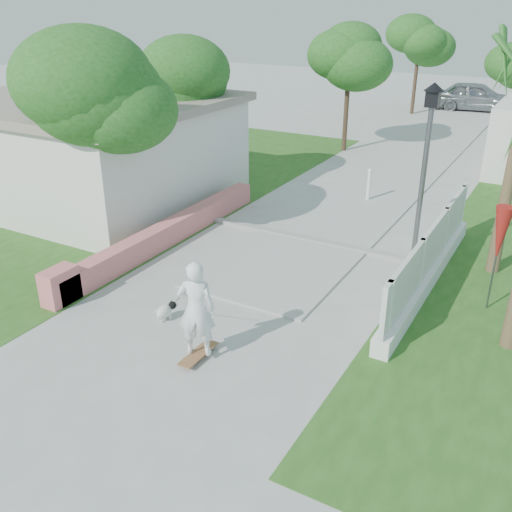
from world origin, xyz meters
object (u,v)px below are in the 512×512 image
Objects in this scene: patio_umbrella at (500,235)px; parked_car at (476,97)px; dog at (166,310)px; bollard at (369,184)px; skateboarder at (183,302)px; street_lamp at (423,175)px.

patio_umbrella is 0.47× the size of parked_car.
dog is at bearing -146.60° from patio_umbrella.
skateboarder is at bearing -91.48° from bollard.
parked_car reaches higher than bollard.
street_lamp is 6.47m from dog.
bollard is 0.22× the size of parked_car.
bollard reaches higher than dog.
bollard is 2.06× the size of dog.
bollard is 18.62m from parked_car.
dog is (-1.09, -9.25, -0.38)m from bollard.
street_lamp reaches higher than patio_umbrella.
parked_car is (0.22, 28.34, -0.04)m from skateboarder.
street_lamp is at bearing -144.24° from skateboarder.
parked_car is at bearing 90.11° from bollard.
skateboarder is at bearing -138.94° from patio_umbrella.
street_lamp reaches higher than parked_car.
dog is at bearing -128.57° from street_lamp.
parked_car is at bearing 96.75° from street_lamp.
street_lamp is 23.33m from parked_car.
skateboarder is at bearing 172.35° from parked_car.
skateboarder is at bearing -119.46° from street_lamp.
skateboarder is at bearing -5.57° from dog.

